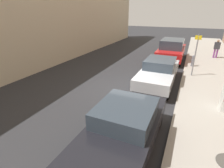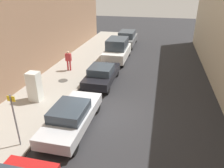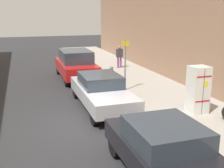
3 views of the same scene
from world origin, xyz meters
name	(u,v)px [view 1 (image 1 of 3)]	position (x,y,z in m)	size (l,w,h in m)	color
ground_plane	(126,90)	(0.00, 0.00, 0.00)	(80.00, 80.00, 0.00)	#28282B
sidewalk_slab	(224,107)	(-4.51, 0.00, 0.07)	(3.90, 44.00, 0.14)	#9E998E
building_facade_across	(14,13)	(7.46, 0.00, 3.79)	(1.85, 37.40, 7.57)	beige
street_sign_post	(195,53)	(-3.09, -3.54, 1.56)	(0.36, 0.07, 2.54)	slate
fire_hydrant	(193,61)	(-3.07, -5.72, 0.56)	(0.22, 0.22, 0.82)	slate
pedestrian_standing_near	(217,48)	(-4.79, -9.18, 1.01)	(0.44, 0.22, 1.54)	#7A3D7F
parked_suv_red	(172,50)	(-1.33, -7.33, 0.90)	(1.95, 4.59, 1.75)	red
parked_sedan_silver	(159,71)	(-1.33, -1.71, 0.74)	(1.80, 4.72, 1.41)	silver
parked_sedan_dark	(123,128)	(-1.33, 4.00, 0.74)	(1.84, 4.38, 1.41)	black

